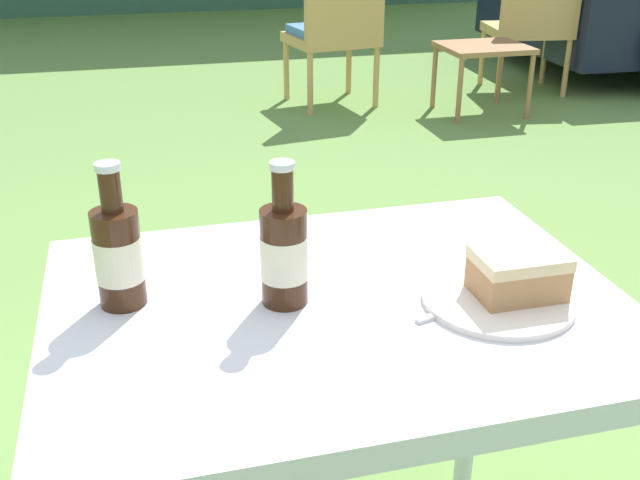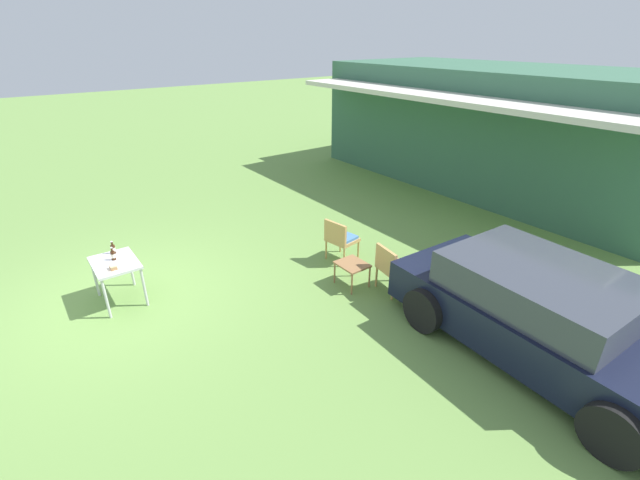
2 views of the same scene
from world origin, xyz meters
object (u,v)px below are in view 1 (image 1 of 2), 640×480
(cake_on_plate, at_px, (510,284))
(cola_bottle_far, at_px, (118,254))
(wicker_chair_cushioned, at_px, (334,30))
(garden_side_table, at_px, (483,54))
(cola_bottle_near, at_px, (284,252))
(wicker_chair_plain, at_px, (532,22))
(patio_table, at_px, (337,346))

(cake_on_plate, relative_size, cola_bottle_far, 1.03)
(wicker_chair_cushioned, relative_size, garden_side_table, 1.61)
(wicker_chair_cushioned, height_order, cola_bottle_near, cola_bottle_near)
(garden_side_table, bearing_deg, cola_bottle_far, -123.78)
(cake_on_plate, height_order, cola_bottle_near, cola_bottle_near)
(garden_side_table, bearing_deg, cake_on_plate, -115.62)
(wicker_chair_plain, xyz_separation_m, cola_bottle_near, (-2.41, -3.60, 0.31))
(wicker_chair_plain, distance_m, cola_bottle_near, 4.35)
(wicker_chair_plain, bearing_deg, patio_table, 66.38)
(cola_bottle_far, bearing_deg, cake_on_plate, -13.85)
(wicker_chair_plain, bearing_deg, cake_on_plate, 69.55)
(garden_side_table, bearing_deg, patio_table, -119.36)
(wicker_chair_cushioned, height_order, patio_table, wicker_chair_cushioned)
(wicker_chair_cushioned, distance_m, cola_bottle_far, 3.81)
(wicker_chair_plain, height_order, cola_bottle_near, cola_bottle_near)
(wicker_chair_cushioned, relative_size, cake_on_plate, 3.70)
(cola_bottle_near, height_order, cola_bottle_far, same)
(patio_table, distance_m, cola_bottle_far, 0.34)
(patio_table, relative_size, cola_bottle_far, 3.93)
(wicker_chair_plain, relative_size, cake_on_plate, 3.70)
(wicker_chair_plain, distance_m, garden_side_table, 0.66)
(garden_side_table, relative_size, patio_table, 0.60)
(wicker_chair_cushioned, relative_size, patio_table, 0.97)
(cola_bottle_far, bearing_deg, wicker_chair_cushioned, 69.95)
(wicker_chair_cushioned, xyz_separation_m, patio_table, (-1.00, -3.64, 0.15))
(wicker_chair_cushioned, distance_m, cake_on_plate, 3.79)
(wicker_chair_plain, height_order, garden_side_table, wicker_chair_plain)
(wicker_chair_plain, height_order, patio_table, wicker_chair_plain)
(patio_table, bearing_deg, cake_on_plate, -15.22)
(patio_table, xyz_separation_m, cake_on_plate, (0.24, -0.06, 0.11))
(cola_bottle_far, bearing_deg, patio_table, -12.74)
(wicker_chair_plain, relative_size, patio_table, 0.97)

